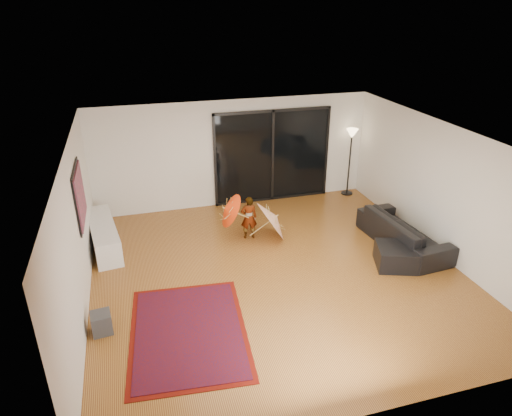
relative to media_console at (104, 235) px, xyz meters
name	(u,v)px	position (x,y,z in m)	size (l,w,h in m)	color
floor	(277,273)	(3.25, -2.01, -0.28)	(7.00, 7.00, 0.00)	#A7722D
ceiling	(280,139)	(3.25, -2.01, 2.42)	(7.00, 7.00, 0.00)	white
wall_back	(234,154)	(3.25, 1.49, 1.07)	(7.00, 7.00, 0.00)	silver
wall_front	(374,333)	(3.25, -5.51, 1.07)	(7.00, 7.00, 0.00)	silver
wall_left	(77,236)	(-0.25, -2.01, 1.07)	(7.00, 7.00, 0.00)	silver
wall_right	(442,190)	(6.75, -2.01, 1.07)	(7.00, 7.00, 0.00)	silver
sliding_door	(272,156)	(4.25, 1.46, 0.92)	(3.06, 0.07, 2.40)	black
painting	(80,196)	(-0.21, -1.01, 1.37)	(0.04, 1.28, 1.08)	black
media_console	(104,235)	(0.00, 0.00, 0.00)	(0.50, 1.99, 0.55)	white
speaker	(102,323)	(0.00, -2.87, -0.10)	(0.31, 0.31, 0.35)	#424244
persian_rug	(188,332)	(1.32, -3.27, -0.27)	(2.06, 2.72, 0.02)	#5D0F08
sofa	(403,232)	(6.20, -1.72, 0.06)	(2.30, 0.90, 0.67)	black
ottoman	(396,256)	(5.61, -2.40, -0.06)	(0.75, 0.75, 0.43)	black
floor_lamp	(351,143)	(6.35, 1.24, 1.16)	(0.31, 0.31, 1.82)	black
child	(249,218)	(3.10, -0.45, 0.22)	(0.36, 0.24, 0.99)	#999999
parasol_orange	(225,212)	(2.55, -0.50, 0.46)	(0.53, 0.77, 0.84)	#EB3B0C
parasol_white	(277,217)	(3.70, -0.60, 0.23)	(0.71, 1.01, 1.00)	silver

